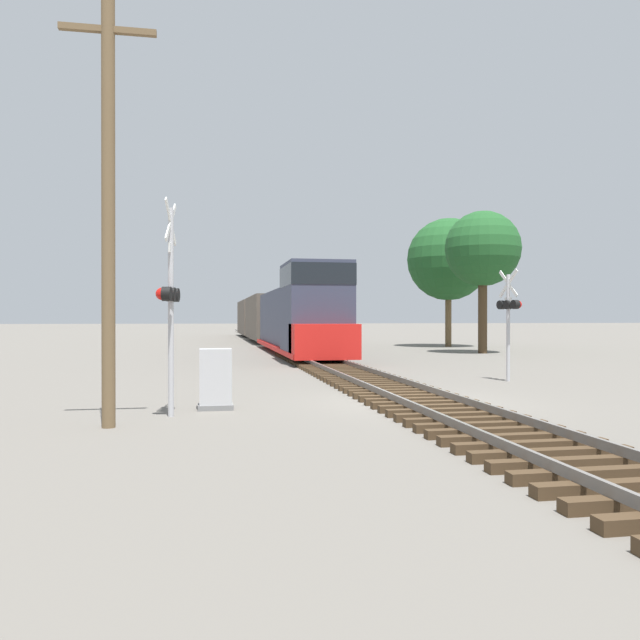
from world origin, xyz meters
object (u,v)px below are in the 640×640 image
Objects in this scene: relay_cabinet at (216,380)px; utility_pole at (108,205)px; crossing_signal_near at (169,297)px; freight_train at (270,318)px; tree_far_right at (483,250)px; crossing_signal_far at (509,311)px; tree_mid_background at (448,260)px.

relay_cabinet is 4.59m from utility_pole.
relay_cabinet is 0.17× the size of utility_pole.
crossing_signal_near is 3.30× the size of relay_cabinet.
tree_far_right is at bearing -54.69° from freight_train.
tree_far_right is at bearing 50.77° from utility_pole.
tree_far_right is (17.83, 21.84, 1.83)m from utility_pole.
relay_cabinet is at bearing 142.29° from crossing_signal_near.
tree_mid_background reaches higher than crossing_signal_far.
tree_mid_background is (12.12, -7.27, 4.23)m from freight_train.
utility_pole is 0.89× the size of tree_mid_background.
crossing_signal_far is 24.77m from tree_mid_background.
relay_cabinet is at bearing -97.80° from freight_train.
freight_train is at bearing 82.20° from relay_cabinet.
utility_pole is (-6.88, -37.29, 2.22)m from freight_train.
tree_far_right reaches higher than crossing_signal_near.
utility_pole is (-2.05, -2.02, 3.58)m from relay_cabinet.
freight_train is 19.37m from tree_far_right.
tree_far_right is at bearing 51.48° from relay_cabinet.
tree_mid_background reaches higher than utility_pole.
tree_mid_background is at bearing -30.96° from freight_train.
tree_far_right is (10.95, -15.45, 4.06)m from freight_train.
tree_far_right is at bearing 151.28° from crossing_signal_near.
crossing_signal_far is 0.40× the size of tree_mid_background.
crossing_signal_far is 10.84m from relay_cabinet.
crossing_signal_near is at bearing 105.60° from crossing_signal_far.
freight_train is 35.63m from relay_cabinet.
crossing_signal_far is (4.81, -30.61, 0.29)m from freight_train.
crossing_signal_near is 2.28m from relay_cabinet.
relay_cabinet is at bearing -128.52° from tree_far_right.
freight_train reaches higher than crossing_signal_far.
crossing_signal_far is 2.65× the size of relay_cabinet.
tree_far_right reaches higher than crossing_signal_far.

